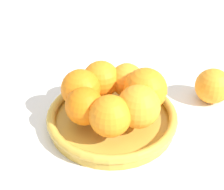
# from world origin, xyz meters

# --- Properties ---
(ground_plane) EXTENTS (4.00, 4.00, 0.00)m
(ground_plane) POSITION_xyz_m (0.00, 0.00, 0.00)
(ground_plane) COLOR silver
(fruit_bowl) EXTENTS (0.25, 0.25, 0.03)m
(fruit_bowl) POSITION_xyz_m (0.00, 0.00, 0.02)
(fruit_bowl) COLOR gold
(fruit_bowl) RESTS_ON ground_plane
(orange_pile) EXTENTS (0.19, 0.19, 0.08)m
(orange_pile) POSITION_xyz_m (-0.00, 0.00, 0.07)
(orange_pile) COLOR orange
(orange_pile) RESTS_ON fruit_bowl
(stray_orange) EXTENTS (0.07, 0.07, 0.07)m
(stray_orange) POSITION_xyz_m (-0.22, 0.05, 0.04)
(stray_orange) COLOR orange
(stray_orange) RESTS_ON ground_plane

